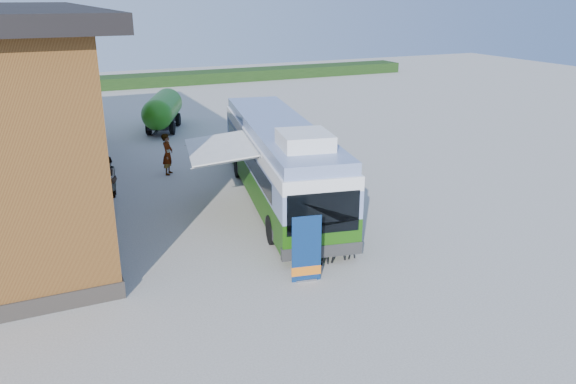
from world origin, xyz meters
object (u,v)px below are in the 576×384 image
bus (280,159)px  banner (306,255)px  picnic_table (332,242)px  person_a (168,154)px  person_b (108,177)px  slurry_tanker (163,109)px

bus → banner: bearing=-96.2°
banner → picnic_table: size_ratio=1.67×
bus → banner: size_ratio=6.07×
picnic_table → person_a: 11.12m
person_a → person_b: (-2.93, -2.17, -0.09)m
bus → slurry_tanker: bearing=106.5°
picnic_table → person_a: person_a is taller
person_a → person_b: person_a is taller
person_b → bus: bearing=73.4°
bus → person_b: (-6.18, 3.29, -0.91)m
picnic_table → slurry_tanker: slurry_tanker is taller
bus → person_a: (-3.25, 5.46, -0.81)m
banner → person_a: (-1.28, 11.90, 0.13)m
banner → picnic_table: bearing=48.8°
bus → person_b: bus is taller
person_b → slurry_tanker: bearing=168.7°
person_b → slurry_tanker: 12.21m
bus → slurry_tanker: size_ratio=2.16×
person_a → bus: bearing=-119.0°
bus → banner: (-1.98, -6.44, -0.94)m
picnic_table → person_b: bearing=122.0°
bus → banner: bus is taller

